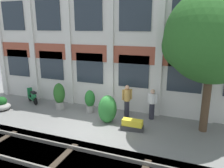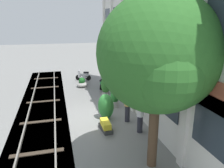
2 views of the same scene
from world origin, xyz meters
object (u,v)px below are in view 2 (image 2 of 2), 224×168
object	(u,v)px
scooter_second_parked	(103,83)
resident_watching_tracks	(127,105)
broadleaf_tree	(158,57)
potted_plant_stone_basin	(106,87)
potted_plant_glazed_jar	(115,97)
resident_by_doorway	(140,116)
topiary_hedge	(106,106)
scooter_near_curb	(84,75)
potted_plant_square_trough	(106,126)
potted_plant_wide_bowl	(82,83)

from	to	relation	value
scooter_second_parked	resident_watching_tracks	bearing A→B (deg)	-150.20
broadleaf_tree	potted_plant_stone_basin	world-z (taller)	broadleaf_tree
potted_plant_glazed_jar	resident_by_doorway	size ratio (longest dim) A/B	0.80
scooter_second_parked	topiary_hedge	xyz separation A→B (m)	(5.28, -0.96, 0.25)
scooter_near_curb	resident_by_doorway	bearing A→B (deg)	117.06
topiary_hedge	potted_plant_square_trough	bearing A→B (deg)	-13.67
potted_plant_wide_bowl	scooter_second_parked	bearing A→B (deg)	61.51
potted_plant_square_trough	scooter_near_curb	world-z (taller)	scooter_near_curb
potted_plant_wide_bowl	potted_plant_stone_basin	size ratio (longest dim) A/B	0.56
potted_plant_glazed_jar	topiary_hedge	bearing A→B (deg)	-32.83
potted_plant_stone_basin	resident_watching_tracks	size ratio (longest dim) A/B	0.89
scooter_second_parked	broadleaf_tree	bearing A→B (deg)	-151.96
potted_plant_wide_bowl	scooter_second_parked	distance (m)	1.72
potted_plant_glazed_jar	scooter_near_curb	size ratio (longest dim) A/B	0.94
potted_plant_glazed_jar	resident_by_doorway	xyz separation A→B (m)	(3.29, 0.32, 0.17)
potted_plant_wide_bowl	potted_plant_stone_basin	bearing A→B (deg)	23.65
potted_plant_wide_bowl	scooter_near_curb	size ratio (longest dim) A/B	0.63
scooter_near_curb	resident_watching_tracks	bearing A→B (deg)	116.76
potted_plant_stone_basin	scooter_second_parked	bearing A→B (deg)	173.53
potted_plant_stone_basin	scooter_near_curb	xyz separation A→B (m)	(-4.86, -0.85, -0.36)
scooter_near_curb	scooter_second_parked	distance (m)	2.98
broadleaf_tree	scooter_near_curb	size ratio (longest dim) A/B	4.55
potted_plant_wide_bowl	scooter_second_parked	world-z (taller)	scooter_second_parked
resident_watching_tracks	topiary_hedge	xyz separation A→B (m)	(-0.67, -1.00, -0.22)
potted_plant_stone_basin	potted_plant_square_trough	distance (m)	4.69
potted_plant_glazed_jar	resident_by_doorway	bearing A→B (deg)	5.63
potted_plant_square_trough	topiary_hedge	distance (m)	1.45
potted_plant_glazed_jar	topiary_hedge	distance (m)	1.64
broadleaf_tree	resident_by_doorway	xyz separation A→B (m)	(-2.41, 0.48, -3.20)
broadleaf_tree	potted_plant_wide_bowl	bearing A→B (deg)	-172.98
potted_plant_wide_bowl	resident_watching_tracks	bearing A→B (deg)	12.91
topiary_hedge	scooter_near_curb	bearing A→B (deg)	-179.09
broadleaf_tree	resident_watching_tracks	distance (m)	4.81
scooter_second_parked	potted_plant_wide_bowl	bearing A→B (deg)	90.90
potted_plant_stone_basin	topiary_hedge	world-z (taller)	potted_plant_stone_basin
potted_plant_square_trough	scooter_near_curb	bearing A→B (deg)	178.80
potted_plant_glazed_jar	potted_plant_square_trough	bearing A→B (deg)	-24.09
scooter_second_parked	scooter_near_curb	bearing A→B (deg)	50.74
potted_plant_wide_bowl	resident_watching_tracks	world-z (taller)	resident_watching_tracks
potted_plant_glazed_jar	scooter_near_curb	distance (m)	6.76
scooter_near_curb	topiary_hedge	world-z (taller)	topiary_hedge
potted_plant_glazed_jar	scooter_near_curb	bearing A→B (deg)	-171.33
broadleaf_tree	potted_plant_wide_bowl	distance (m)	11.14
potted_plant_wide_bowl	topiary_hedge	xyz separation A→B (m)	(6.10, 0.55, 0.39)
resident_watching_tracks	topiary_hedge	size ratio (longest dim) A/B	1.23
topiary_hedge	potted_plant_wide_bowl	bearing A→B (deg)	-174.82
potted_plant_glazed_jar	scooter_second_parked	bearing A→B (deg)	179.02
scooter_near_curb	resident_watching_tracks	xyz separation A→B (m)	(8.72, 1.13, 0.47)
potted_plant_glazed_jar	topiary_hedge	size ratio (longest dim) A/B	0.90
broadleaf_tree	resident_by_doorway	distance (m)	4.03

